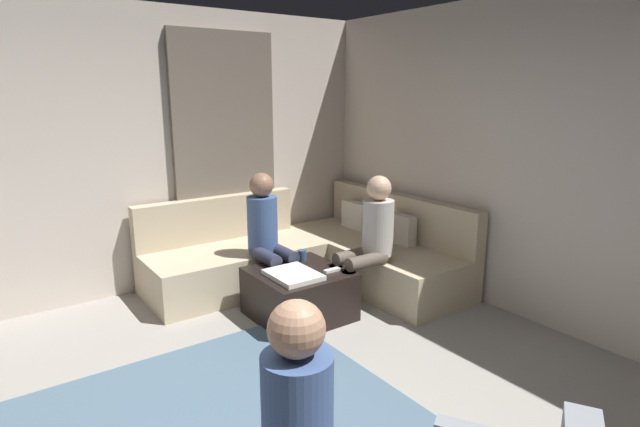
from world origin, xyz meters
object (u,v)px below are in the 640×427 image
(coffee_mug, at_px, (302,255))
(ottoman, at_px, (299,294))
(sectional_couch, at_px, (314,256))
(person_on_couch_side, at_px, (268,233))
(game_remote, at_px, (332,270))
(person_on_couch_back, at_px, (369,237))

(coffee_mug, bearing_deg, ottoman, -39.29)
(sectional_couch, bearing_deg, person_on_couch_side, -76.53)
(person_on_couch_side, bearing_deg, coffee_mug, 133.62)
(ottoman, distance_m, game_remote, 0.36)
(coffee_mug, relative_size, person_on_couch_side, 0.08)
(coffee_mug, bearing_deg, person_on_couch_side, -136.38)
(ottoman, bearing_deg, coffee_mug, 140.71)
(ottoman, bearing_deg, person_on_couch_side, -174.87)
(game_remote, bearing_deg, coffee_mug, -174.29)
(coffee_mug, distance_m, person_on_couch_side, 0.37)
(sectional_couch, xyz_separation_m, person_on_couch_side, (0.15, -0.62, 0.38))
(coffee_mug, relative_size, person_on_couch_back, 0.08)
(sectional_couch, height_order, ottoman, sectional_couch)
(game_remote, relative_size, person_on_couch_side, 0.12)
(game_remote, xyz_separation_m, person_on_couch_side, (-0.63, -0.26, 0.23))
(coffee_mug, relative_size, game_remote, 0.63)
(person_on_couch_back, height_order, person_on_couch_side, same)
(ottoman, bearing_deg, person_on_couch_back, 73.82)
(game_remote, bearing_deg, sectional_couch, 155.44)
(coffee_mug, distance_m, person_on_couch_back, 0.63)
(ottoman, xyz_separation_m, person_on_couch_back, (0.18, 0.63, 0.45))
(coffee_mug, xyz_separation_m, person_on_couch_side, (-0.23, -0.22, 0.19))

